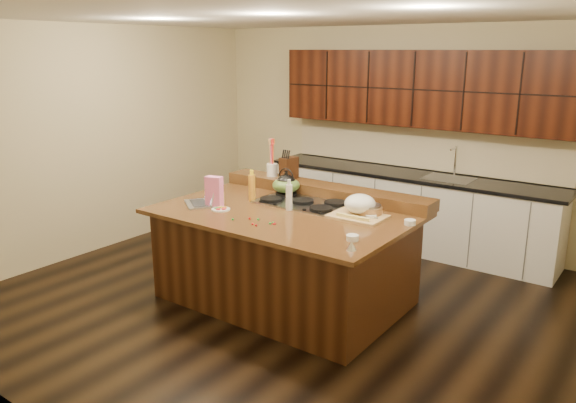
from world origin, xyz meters
The scene contains 30 objects.
room centered at (0.00, 0.00, 1.35)m, with size 5.52×5.02×2.72m.
island centered at (0.00, 0.00, 0.46)m, with size 2.40×1.60×0.92m.
back_ledge centered at (0.00, 0.70, 0.98)m, with size 2.40×0.30×0.12m, color black.
cooktop centered at (0.00, 0.30, 0.94)m, with size 0.92×0.52×0.05m.
back_counter centered at (0.30, 2.23, 0.98)m, with size 3.70×0.66×2.40m.
kettle centered at (-0.30, 0.43, 1.06)m, with size 0.21×0.21×0.19m, color black.
green_bowl centered at (-0.30, 0.43, 1.04)m, with size 0.29×0.29×0.16m, color #4D6E2C.
laptop centered at (-0.79, -0.28, 0.99)m, with size 0.45×0.43×0.24m.
oil_bottle centered at (-0.48, 0.10, 1.06)m, with size 0.07×0.07×0.27m, color orange.
vinegar_bottle centered at (0.02, 0.04, 1.04)m, with size 0.06×0.06×0.25m, color silver.
wooden_tray centered at (0.66, 0.26, 1.01)m, with size 0.50×0.40×0.20m.
ramekin_a centered at (0.95, -0.37, 0.94)m, with size 0.10×0.10×0.04m, color white.
ramekin_b centered at (0.80, 0.23, 0.94)m, with size 0.10×0.10×0.04m, color white.
ramekin_c centered at (1.15, 0.29, 0.94)m, with size 0.10×0.10×0.04m, color white.
strainer_bowl centered at (0.73, 0.31, 0.97)m, with size 0.24×0.24×0.09m, color #996B3F.
kitchen_timer centered at (1.05, -0.57, 0.96)m, with size 0.08×0.08×0.07m, color silver.
pink_bag centered at (-0.64, -0.29, 1.07)m, with size 0.16×0.09×0.30m, color pink.
candy_plate centered at (-0.52, -0.34, 0.93)m, with size 0.18×0.18×0.01m, color white.
package_box centered at (-0.68, -0.19, 0.98)m, with size 0.09×0.06×0.12m, color #E6DE51.
utensil_crock centered at (-0.69, 0.70, 1.11)m, with size 0.12×0.12×0.14m, color white.
knife_block centered at (-0.46, 0.70, 1.16)m, with size 0.12×0.19×0.24m, color black.
gumdrop_0 centered at (0.04, -0.53, 0.93)m, with size 0.02×0.02×0.02m, color red.
gumdrop_1 centered at (0.16, -0.39, 0.93)m, with size 0.02×0.02×0.02m, color #198C26.
gumdrop_2 centered at (0.19, -0.41, 0.93)m, with size 0.02×0.02×0.02m, color red.
gumdrop_3 centered at (-0.01, -0.39, 0.93)m, with size 0.02×0.02×0.02m, color #198C26.
gumdrop_4 centered at (0.18, -0.42, 0.93)m, with size 0.02×0.02×0.02m, color red.
gumdrop_5 centered at (-0.20, -0.53, 0.93)m, with size 0.02×0.02×0.02m, color #198C26.
gumdrop_6 centered at (0.08, -0.54, 0.93)m, with size 0.02×0.02×0.02m, color red.
gumdrop_7 centered at (0.15, -0.42, 0.93)m, with size 0.02×0.02×0.02m, color #198C26.
gumdrop_8 centered at (-0.09, -0.42, 0.93)m, with size 0.02×0.02×0.02m, color red.
Camera 1 is at (3.04, -4.15, 2.41)m, focal length 35.00 mm.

